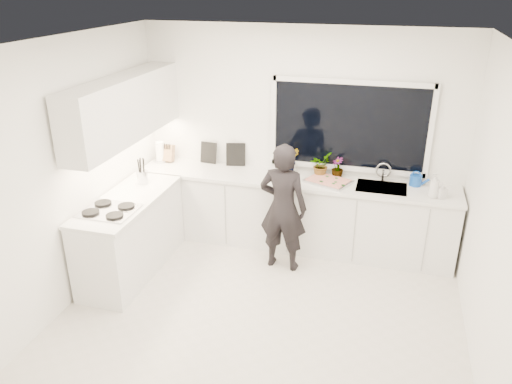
% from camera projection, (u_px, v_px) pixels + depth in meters
% --- Properties ---
extents(floor, '(4.00, 3.50, 0.02)m').
position_uv_depth(floor, '(263.00, 310.00, 5.21)').
color(floor, beige).
rests_on(floor, ground).
extents(wall_back, '(4.00, 0.02, 2.70)m').
position_uv_depth(wall_back, '(300.00, 137.00, 6.22)').
color(wall_back, white).
rests_on(wall_back, ground).
extents(wall_left, '(0.02, 3.50, 2.70)m').
position_uv_depth(wall_left, '(77.00, 170.00, 5.17)').
color(wall_left, white).
rests_on(wall_left, ground).
extents(wall_right, '(0.02, 3.50, 2.70)m').
position_uv_depth(wall_right, '(496.00, 217.00, 4.17)').
color(wall_right, white).
rests_on(wall_right, ground).
extents(ceiling, '(4.00, 3.50, 0.02)m').
position_uv_depth(ceiling, '(265.00, 40.00, 4.13)').
color(ceiling, white).
rests_on(ceiling, wall_back).
extents(window, '(1.80, 0.02, 1.00)m').
position_uv_depth(window, '(349.00, 126.00, 5.96)').
color(window, black).
rests_on(window, wall_back).
extents(base_cabinets_back, '(3.92, 0.58, 0.88)m').
position_uv_depth(base_cabinets_back, '(293.00, 213.00, 6.31)').
color(base_cabinets_back, white).
rests_on(base_cabinets_back, floor).
extents(base_cabinets_left, '(0.58, 1.60, 0.88)m').
position_uv_depth(base_cabinets_left, '(131.00, 236.00, 5.75)').
color(base_cabinets_left, white).
rests_on(base_cabinets_left, floor).
extents(countertop_back, '(3.94, 0.62, 0.04)m').
position_uv_depth(countertop_back, '(294.00, 180.00, 6.12)').
color(countertop_back, silver).
rests_on(countertop_back, base_cabinets_back).
extents(countertop_left, '(0.62, 1.60, 0.04)m').
position_uv_depth(countertop_left, '(127.00, 200.00, 5.57)').
color(countertop_left, silver).
rests_on(countertop_left, base_cabinets_left).
extents(upper_cabinets, '(0.34, 2.10, 0.70)m').
position_uv_depth(upper_cabinets, '(125.00, 108.00, 5.53)').
color(upper_cabinets, white).
rests_on(upper_cabinets, wall_left).
extents(sink, '(0.58, 0.42, 0.14)m').
position_uv_depth(sink, '(381.00, 191.00, 5.88)').
color(sink, silver).
rests_on(sink, countertop_back).
extents(faucet, '(0.03, 0.03, 0.22)m').
position_uv_depth(faucet, '(383.00, 172.00, 5.99)').
color(faucet, silver).
rests_on(faucet, countertop_back).
extents(stovetop, '(0.56, 0.48, 0.03)m').
position_uv_depth(stovetop, '(109.00, 210.00, 5.25)').
color(stovetop, black).
rests_on(stovetop, countertop_left).
extents(person, '(0.59, 0.41, 1.53)m').
position_uv_depth(person, '(283.00, 208.00, 5.70)').
color(person, black).
rests_on(person, floor).
extents(pizza_tray, '(0.61, 0.53, 0.03)m').
position_uv_depth(pizza_tray, '(328.00, 181.00, 5.98)').
color(pizza_tray, silver).
rests_on(pizza_tray, countertop_back).
extents(pizza, '(0.55, 0.48, 0.01)m').
position_uv_depth(pizza, '(328.00, 180.00, 5.98)').
color(pizza, red).
rests_on(pizza, pizza_tray).
extents(watering_can, '(0.17, 0.17, 0.13)m').
position_uv_depth(watering_can, '(416.00, 180.00, 5.88)').
color(watering_can, '#1246AA').
rests_on(watering_can, countertop_back).
extents(paper_towel_roll, '(0.12, 0.12, 0.26)m').
position_uv_depth(paper_towel_roll, '(160.00, 152.00, 6.61)').
color(paper_towel_roll, white).
rests_on(paper_towel_roll, countertop_back).
extents(knife_block, '(0.13, 0.10, 0.22)m').
position_uv_depth(knife_block, '(169.00, 154.00, 6.63)').
color(knife_block, '#936344').
rests_on(knife_block, countertop_back).
extents(utensil_crock, '(0.17, 0.17, 0.16)m').
position_uv_depth(utensil_crock, '(142.00, 177.00, 5.94)').
color(utensil_crock, '#B0AFB4').
rests_on(utensil_crock, countertop_left).
extents(picture_frame_large, '(0.22, 0.04, 0.28)m').
position_uv_depth(picture_frame_large, '(209.00, 153.00, 6.57)').
color(picture_frame_large, black).
rests_on(picture_frame_large, countertop_back).
extents(picture_frame_small, '(0.25, 0.08, 0.30)m').
position_uv_depth(picture_frame_small, '(236.00, 154.00, 6.48)').
color(picture_frame_small, black).
rests_on(picture_frame_small, countertop_back).
extents(herb_plants, '(0.79, 0.31, 0.34)m').
position_uv_depth(herb_plants, '(315.00, 164.00, 6.15)').
color(herb_plants, '#26662D').
rests_on(herb_plants, countertop_back).
extents(soap_bottles, '(0.22, 0.16, 0.29)m').
position_uv_depth(soap_bottles, '(437.00, 187.00, 5.53)').
color(soap_bottles, '#D8BF66').
rests_on(soap_bottles, countertop_back).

